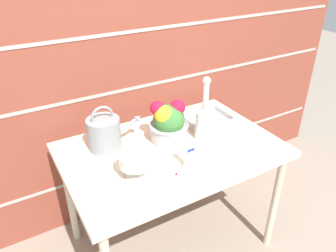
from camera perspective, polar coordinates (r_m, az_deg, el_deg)
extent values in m
plane|color=gray|center=(2.33, 0.52, -19.20)|extent=(12.00, 12.00, 0.00)
cube|color=brown|center=(2.11, -6.85, 11.43)|extent=(3.60, 0.08, 2.20)
cube|color=#A8A399|center=(2.42, -5.37, -6.18)|extent=(3.53, 0.00, 0.02)
cube|color=#A8A399|center=(2.14, -6.10, 6.55)|extent=(3.53, 0.00, 0.02)
cube|color=#A8A399|center=(2.02, -6.65, 15.97)|extent=(3.53, 0.00, 0.02)
cube|color=beige|center=(1.85, 0.62, -4.26)|extent=(1.20, 0.79, 0.04)
cylinder|color=beige|center=(2.16, 18.06, -12.54)|extent=(0.04, 0.04, 0.70)
cylinder|color=beige|center=(2.18, -16.75, -11.88)|extent=(0.04, 0.04, 0.70)
cylinder|color=beige|center=(2.54, 7.18, -4.12)|extent=(0.04, 0.04, 0.70)
cylinder|color=gray|center=(1.82, -11.07, -1.32)|extent=(0.18, 0.18, 0.18)
cylinder|color=gray|center=(1.86, -6.98, 0.03)|extent=(0.14, 0.02, 0.09)
cone|color=gray|center=(1.87, -5.15, 1.43)|extent=(0.05, 0.05, 0.06)
torus|color=gray|center=(1.77, -11.38, 1.55)|extent=(0.13, 0.01, 0.13)
cylinder|color=silver|center=(1.64, -5.60, -8.39)|extent=(0.10, 0.10, 0.01)
cylinder|color=silver|center=(1.62, -5.65, -7.53)|extent=(0.04, 0.04, 0.05)
sphere|color=silver|center=(1.62, -5.66, -7.46)|extent=(0.04, 0.04, 0.04)
cylinder|color=silver|center=(1.59, -5.75, -5.91)|extent=(0.15, 0.15, 0.06)
torus|color=silver|center=(1.57, -5.81, -4.98)|extent=(0.16, 0.16, 0.01)
cylinder|color=#ADADB2|center=(1.89, 0.12, -1.09)|extent=(0.21, 0.21, 0.10)
torus|color=#ADADB2|center=(1.86, 0.12, 0.17)|extent=(0.23, 0.23, 0.01)
sphere|color=#387033|center=(1.85, 0.13, 1.04)|extent=(0.18, 0.18, 0.18)
sphere|color=yellow|center=(1.80, -0.73, 1.95)|extent=(0.11, 0.11, 0.11)
sphere|color=red|center=(1.81, -1.91, 3.17)|extent=(0.08, 0.08, 0.08)
sphere|color=red|center=(1.84, 1.65, 3.27)|extent=(0.09, 0.09, 0.09)
cylinder|color=silver|center=(1.90, 6.28, 0.17)|extent=(0.10, 0.10, 0.17)
cone|color=silver|center=(1.85, 6.45, 2.91)|extent=(0.10, 0.10, 0.04)
cylinder|color=silver|center=(1.81, 6.60, 5.36)|extent=(0.03, 0.03, 0.14)
sphere|color=silver|center=(1.78, 6.76, 7.84)|extent=(0.05, 0.05, 0.05)
cone|color=white|center=(1.65, 3.63, -5.61)|extent=(0.07, 0.07, 0.12)
cylinder|color=white|center=(1.60, 3.73, -3.16)|extent=(0.03, 0.03, 0.04)
sphere|color=white|center=(1.59, 3.75, -2.51)|extent=(0.04, 0.04, 0.04)
cube|color=#193399|center=(1.60, 4.04, -4.20)|extent=(0.04, 0.01, 0.01)
cube|color=#B7B7BC|center=(2.11, 6.77, 0.83)|extent=(0.28, 0.22, 0.01)
cube|color=#B7B7BC|center=(2.03, 8.59, -0.04)|extent=(0.28, 0.01, 0.04)
cube|color=#B7B7BC|center=(2.17, 5.13, 2.38)|extent=(0.28, 0.01, 0.04)
cube|color=#B7B7BC|center=(2.03, 3.60, 0.28)|extent=(0.01, 0.22, 0.04)
cube|color=#B7B7BC|center=(2.18, 9.77, 2.08)|extent=(0.01, 0.22, 0.04)
sphere|color=red|center=(1.64, 1.48, -8.34)|extent=(0.01, 0.01, 0.01)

